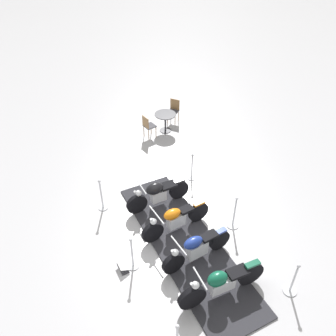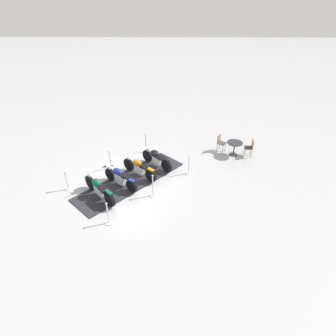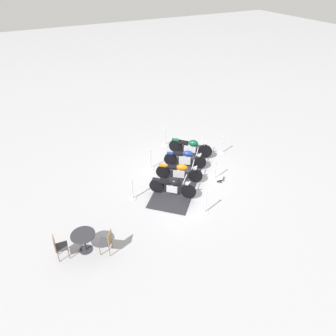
{
  "view_description": "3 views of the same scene",
  "coord_description": "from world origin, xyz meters",
  "px_view_note": "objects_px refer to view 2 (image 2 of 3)",
  "views": [
    {
      "loc": [
        -1.64,
        6.17,
        7.7
      ],
      "look_at": [
        1.25,
        -2.1,
        0.8
      ],
      "focal_mm": 38.0,
      "sensor_mm": 36.0,
      "label": 1
    },
    {
      "loc": [
        -11.04,
        -1.86,
        8.07
      ],
      "look_at": [
        0.3,
        -1.77,
        0.56
      ],
      "focal_mm": 30.65,
      "sensor_mm": 36.0,
      "label": 2
    },
    {
      "loc": [
        10.49,
        -6.28,
        8.61
      ],
      "look_at": [
        0.72,
        -1.13,
        1.1
      ],
      "focal_mm": 33.56,
      "sensor_mm": 36.0,
      "label": 3
    }
  ],
  "objects_px": {
    "motorcycle_copper": "(139,168)",
    "stanchion_right_front": "(146,145)",
    "stanchion_right_mid": "(111,162)",
    "motorcycle_forest": "(99,188)",
    "motorcycle_black": "(156,158)",
    "stanchion_left_mid": "(153,189)",
    "info_placard": "(109,165)",
    "stanchion_left_rear": "(108,217)",
    "cafe_table": "(234,146)",
    "motorcycle_navy": "(120,177)",
    "cafe_chair_near_table": "(250,147)",
    "cafe_chair_across_table": "(221,142)",
    "stanchion_right_rear": "(67,183)",
    "stanchion_left_front": "(189,167)"
  },
  "relations": [
    {
      "from": "stanchion_right_rear",
      "to": "stanchion_left_front",
      "type": "bearing_deg",
      "value": -76.83
    },
    {
      "from": "stanchion_left_rear",
      "to": "cafe_table",
      "type": "bearing_deg",
      "value": -47.93
    },
    {
      "from": "motorcycle_copper",
      "to": "stanchion_right_front",
      "type": "height_order",
      "value": "stanchion_right_front"
    },
    {
      "from": "stanchion_right_front",
      "to": "cafe_chair_across_table",
      "type": "xyz_separation_m",
      "value": [
        0.14,
        -4.11,
        0.16
      ]
    },
    {
      "from": "cafe_chair_near_table",
      "to": "stanchion_left_mid",
      "type": "bearing_deg",
      "value": 40.09
    },
    {
      "from": "cafe_table",
      "to": "cafe_chair_across_table",
      "type": "xyz_separation_m",
      "value": [
        0.46,
        0.68,
        -0.03
      ]
    },
    {
      "from": "info_placard",
      "to": "stanchion_right_front",
      "type": "bearing_deg",
      "value": -6.3
    },
    {
      "from": "info_placard",
      "to": "stanchion_left_mid",
      "type": "bearing_deg",
      "value": -90.9
    },
    {
      "from": "stanchion_left_rear",
      "to": "info_placard",
      "type": "bearing_deg",
      "value": 10.17
    },
    {
      "from": "stanchion_left_rear",
      "to": "cafe_chair_near_table",
      "type": "xyz_separation_m",
      "value": [
        5.22,
        -6.69,
        0.24
      ]
    },
    {
      "from": "motorcycle_navy",
      "to": "cafe_table",
      "type": "bearing_deg",
      "value": -113.99
    },
    {
      "from": "info_placard",
      "to": "stanchion_right_rear",
      "type": "bearing_deg",
      "value": -173.97
    },
    {
      "from": "motorcycle_black",
      "to": "cafe_table",
      "type": "relative_size",
      "value": 1.85
    },
    {
      "from": "motorcycle_black",
      "to": "stanchion_left_rear",
      "type": "relative_size",
      "value": 1.5
    },
    {
      "from": "motorcycle_black",
      "to": "cafe_table",
      "type": "bearing_deg",
      "value": -119.71
    },
    {
      "from": "motorcycle_forest",
      "to": "info_placard",
      "type": "distance_m",
      "value": 2.55
    },
    {
      "from": "stanchion_left_rear",
      "to": "cafe_chair_across_table",
      "type": "relative_size",
      "value": 1.1
    },
    {
      "from": "stanchion_left_front",
      "to": "info_placard",
      "type": "xyz_separation_m",
      "value": [
        0.64,
        4.06,
        -0.3
      ]
    },
    {
      "from": "cafe_table",
      "to": "stanchion_right_mid",
      "type": "bearing_deg",
      "value": 102.33
    },
    {
      "from": "motorcycle_black",
      "to": "cafe_table",
      "type": "xyz_separation_m",
      "value": [
        1.22,
        -4.16,
        0.05
      ]
    },
    {
      "from": "motorcycle_black",
      "to": "stanchion_right_rear",
      "type": "relative_size",
      "value": 1.52
    },
    {
      "from": "info_placard",
      "to": "cafe_chair_near_table",
      "type": "xyz_separation_m",
      "value": [
        1.12,
        -7.42,
        0.49
      ]
    },
    {
      "from": "cafe_table",
      "to": "motorcycle_navy",
      "type": "bearing_deg",
      "value": 116.62
    },
    {
      "from": "motorcycle_black",
      "to": "motorcycle_forest",
      "type": "distance_m",
      "value": 3.44
    },
    {
      "from": "motorcycle_copper",
      "to": "stanchion_right_mid",
      "type": "height_order",
      "value": "stanchion_right_mid"
    },
    {
      "from": "cafe_chair_across_table",
      "to": "cafe_table",
      "type": "bearing_deg",
      "value": -0.0
    },
    {
      "from": "cafe_chair_near_table",
      "to": "cafe_chair_across_table",
      "type": "xyz_separation_m",
      "value": [
        0.54,
        1.5,
        -0.01
      ]
    },
    {
      "from": "cafe_table",
      "to": "stanchion_left_mid",
      "type": "bearing_deg",
      "value": 130.29
    },
    {
      "from": "motorcycle_forest",
      "to": "stanchion_right_rear",
      "type": "xyz_separation_m",
      "value": [
        0.56,
        1.57,
        -0.17
      ]
    },
    {
      "from": "stanchion_right_rear",
      "to": "stanchion_right_mid",
      "type": "bearing_deg",
      "value": -43.83
    },
    {
      "from": "stanchion_left_mid",
      "to": "cafe_chair_across_table",
      "type": "bearing_deg",
      "value": -41.21
    },
    {
      "from": "cafe_chair_across_table",
      "to": "stanchion_left_mid",
      "type": "bearing_deg",
      "value": -97.09
    },
    {
      "from": "motorcycle_black",
      "to": "stanchion_left_mid",
      "type": "distance_m",
      "value": 2.35
    },
    {
      "from": "stanchion_right_front",
      "to": "motorcycle_forest",
      "type": "bearing_deg",
      "value": 156.48
    },
    {
      "from": "stanchion_left_mid",
      "to": "cafe_chair_near_table",
      "type": "bearing_deg",
      "value": -55.23
    },
    {
      "from": "stanchion_right_front",
      "to": "stanchion_left_rear",
      "type": "bearing_deg",
      "value": 169.17
    },
    {
      "from": "motorcycle_navy",
      "to": "stanchion_right_mid",
      "type": "xyz_separation_m",
      "value": [
        1.47,
        0.7,
        -0.14
      ]
    },
    {
      "from": "motorcycle_navy",
      "to": "stanchion_left_mid",
      "type": "distance_m",
      "value": 1.7
    },
    {
      "from": "stanchion_right_mid",
      "to": "cafe_table",
      "type": "height_order",
      "value": "stanchion_right_mid"
    },
    {
      "from": "motorcycle_navy",
      "to": "motorcycle_forest",
      "type": "height_order",
      "value": "motorcycle_forest"
    },
    {
      "from": "motorcycle_forest",
      "to": "stanchion_right_rear",
      "type": "relative_size",
      "value": 1.7
    },
    {
      "from": "motorcycle_copper",
      "to": "cafe_table",
      "type": "distance_m",
      "value": 5.37
    },
    {
      "from": "motorcycle_navy",
      "to": "info_placard",
      "type": "bearing_deg",
      "value": -23.85
    },
    {
      "from": "stanchion_left_rear",
      "to": "cafe_chair_across_table",
      "type": "xyz_separation_m",
      "value": [
        5.76,
        -5.19,
        0.23
      ]
    },
    {
      "from": "stanchion_right_mid",
      "to": "motorcycle_forest",
      "type": "bearing_deg",
      "value": 177.72
    },
    {
      "from": "stanchion_left_mid",
      "to": "cafe_chair_near_table",
      "type": "height_order",
      "value": "stanchion_left_mid"
    },
    {
      "from": "motorcycle_black",
      "to": "stanchion_left_mid",
      "type": "height_order",
      "value": "stanchion_left_mid"
    },
    {
      "from": "motorcycle_navy",
      "to": "cafe_table",
      "type": "height_order",
      "value": "motorcycle_navy"
    },
    {
      "from": "motorcycle_copper",
      "to": "motorcycle_forest",
      "type": "height_order",
      "value": "motorcycle_forest"
    },
    {
      "from": "stanchion_right_front",
      "to": "stanchion_right_rear",
      "type": "height_order",
      "value": "stanchion_right_front"
    }
  ]
}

